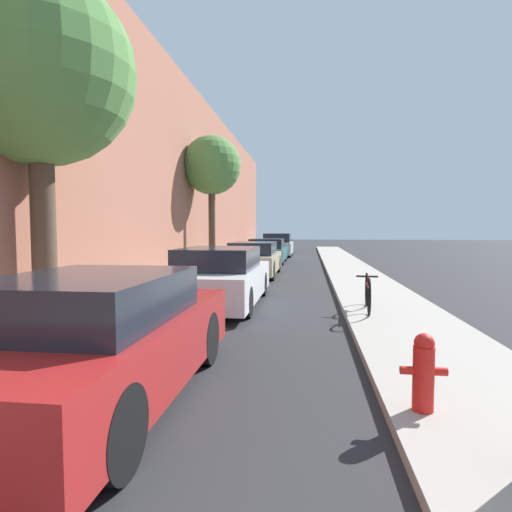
# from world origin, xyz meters

# --- Properties ---
(ground_plane) EXTENTS (120.00, 120.00, 0.00)m
(ground_plane) POSITION_xyz_m (0.00, 16.00, 0.00)
(ground_plane) COLOR #28282B
(sidewalk_left) EXTENTS (2.00, 52.00, 0.12)m
(sidewalk_left) POSITION_xyz_m (-2.90, 16.00, 0.06)
(sidewalk_left) COLOR #9E998E
(sidewalk_left) RESTS_ON ground
(sidewalk_right) EXTENTS (2.00, 52.00, 0.12)m
(sidewalk_right) POSITION_xyz_m (2.90, 16.00, 0.06)
(sidewalk_right) COLOR #9E998E
(sidewalk_right) RESTS_ON ground
(building_facade_left) EXTENTS (0.70, 52.00, 8.04)m
(building_facade_left) POSITION_xyz_m (-4.25, 16.00, 4.02)
(building_facade_left) COLOR #9E604C
(building_facade_left) RESTS_ON ground
(parked_car_red) EXTENTS (1.76, 4.06, 1.30)m
(parked_car_red) POSITION_xyz_m (-0.89, 5.76, 0.63)
(parked_car_red) COLOR black
(parked_car_red) RESTS_ON ground
(parked_car_white) EXTENTS (1.81, 4.49, 1.33)m
(parked_car_white) POSITION_xyz_m (-0.82, 11.25, 0.64)
(parked_car_white) COLOR black
(parked_car_white) RESTS_ON ground
(parked_car_champagne) EXTENTS (1.75, 4.65, 1.27)m
(parked_car_champagne) POSITION_xyz_m (-0.85, 17.37, 0.62)
(parked_car_champagne) COLOR black
(parked_car_champagne) RESTS_ON ground
(parked_car_teal) EXTENTS (1.86, 4.39, 1.27)m
(parked_car_teal) POSITION_xyz_m (-0.97, 23.54, 0.61)
(parked_car_teal) COLOR black
(parked_car_teal) RESTS_ON ground
(parked_car_silver) EXTENTS (1.87, 4.26, 1.49)m
(parked_car_silver) POSITION_xyz_m (-0.84, 28.98, 0.70)
(parked_car_silver) COLOR black
(parked_car_silver) RESTS_ON ground
(parked_car_black) EXTENTS (1.69, 4.63, 1.45)m
(parked_car_black) POSITION_xyz_m (-1.00, 34.20, 0.69)
(parked_car_black) COLOR black
(parked_car_black) RESTS_ON ground
(street_tree_near) EXTENTS (3.29, 3.29, 6.02)m
(street_tree_near) POSITION_xyz_m (-3.46, 8.73, 4.45)
(street_tree_near) COLOR #4C3A2B
(street_tree_near) RESTS_ON sidewalk_left
(street_tree_far) EXTENTS (2.50, 2.50, 5.61)m
(street_tree_far) POSITION_xyz_m (-2.96, 19.53, 4.43)
(street_tree_far) COLOR #4C3A2B
(street_tree_far) RESTS_ON sidewalk_left
(fire_hydrant) EXTENTS (0.40, 0.19, 0.70)m
(fire_hydrant) POSITION_xyz_m (2.21, 5.67, 0.48)
(fire_hydrant) COLOR red
(fire_hydrant) RESTS_ON sidewalk_right
(bicycle) EXTENTS (0.44, 1.73, 0.71)m
(bicycle) POSITION_xyz_m (2.36, 10.36, 0.48)
(bicycle) COLOR black
(bicycle) RESTS_ON sidewalk_right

